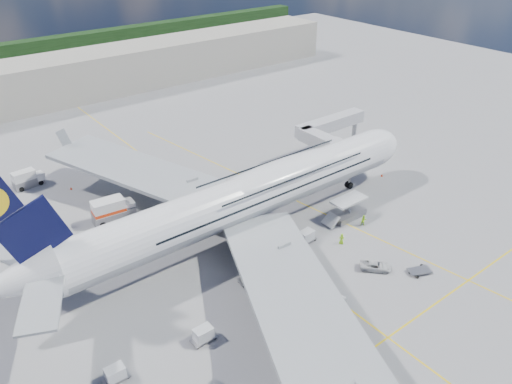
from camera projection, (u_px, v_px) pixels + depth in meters
ground at (285, 261)px, 77.00m from camera, size 300.00×300.00×0.00m
taxi_line_main at (285, 261)px, 77.00m from camera, size 0.25×220.00×0.01m
taxi_line_cross at (388, 337)px, 63.28m from camera, size 120.00×0.25×0.01m
taxi_line_diag at (307, 206)px, 91.33m from camera, size 14.16×99.06×0.01m
airliner at (247, 197)px, 80.60m from camera, size 77.26×79.15×23.71m
jet_bridge at (329, 132)px, 103.87m from camera, size 18.80×12.10×8.50m
cargo_loader at (347, 211)px, 87.34m from camera, size 8.53×3.20×3.67m
terminal at (63, 79)px, 139.18m from camera, size 180.00×16.00×12.00m
tree_line at (127, 38)px, 192.38m from camera, size 160.00×6.00×8.00m
dolly_row_b at (203, 334)px, 62.28m from camera, size 3.22×1.73×2.03m
dolly_row_c at (249, 280)px, 72.57m from camera, size 3.59×2.40×0.48m
dolly_back at (115, 374)px, 57.08m from camera, size 3.07×1.69×1.92m
dolly_nose_far at (420, 271)px, 74.39m from camera, size 3.81×2.98×0.50m
dolly_nose_near at (307, 236)px, 80.93m from camera, size 3.37×1.95×2.06m
baggage_tug at (338, 303)px, 67.76m from camera, size 2.73×1.89×1.56m
catering_truck_inner at (113, 211)px, 85.88m from camera, size 7.60×3.36×4.43m
catering_truck_outer at (28, 179)px, 96.94m from camera, size 5.92×2.58×3.46m
service_van at (376, 266)px, 74.90m from camera, size 4.81×4.90×1.31m
crew_nose at (328, 177)px, 98.95m from camera, size 0.81×0.67×1.92m
crew_loader at (364, 220)px, 85.18m from camera, size 1.21×1.11×2.01m
crew_wing at (301, 322)px, 64.44m from camera, size 0.89×1.05×1.69m
crew_van at (342, 239)px, 80.50m from camera, size 1.03×1.13×1.93m
crew_tug at (271, 296)px, 68.65m from camera, size 1.22×0.75×1.83m
cone_nose at (382, 175)px, 101.22m from camera, size 0.47×0.47×0.60m
cone_wing_left_inner at (111, 214)px, 88.52m from camera, size 0.42×0.42×0.53m
cone_wing_left_outer at (71, 188)px, 96.54m from camera, size 0.42×0.42×0.53m
cone_wing_right_inner at (311, 313)px, 66.65m from camera, size 0.46×0.46×0.59m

